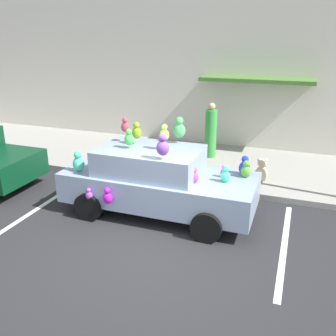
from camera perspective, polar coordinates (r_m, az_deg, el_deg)
name	(u,v)px	position (r m, az deg, el deg)	size (l,w,h in m)	color
ground_plane	(153,249)	(7.40, -2.30, -12.31)	(60.00, 60.00, 0.00)	#262628
sidewalk	(213,164)	(11.69, 6.99, 0.57)	(24.00, 4.00, 0.15)	gray
storefront_building	(232,57)	(13.15, 9.90, 16.52)	(24.00, 1.25, 6.40)	beige
parking_stripe_front	(284,245)	(7.84, 17.50, -11.29)	(0.12, 3.60, 0.01)	silver
parking_stripe_rear	(47,203)	(9.68, -18.22, -5.12)	(0.12, 3.60, 0.01)	silver
plush_covered_car	(157,180)	(8.43, -1.78, -1.84)	(4.37, 2.01, 2.16)	#8699B3
teddy_bear_on_sidewalk	(261,171)	(10.27, 14.23, -0.45)	(0.35, 0.29, 0.67)	beige
pedestrian_near_shopfront	(211,132)	(11.95, 6.61, 5.49)	(0.37, 0.37, 1.76)	green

